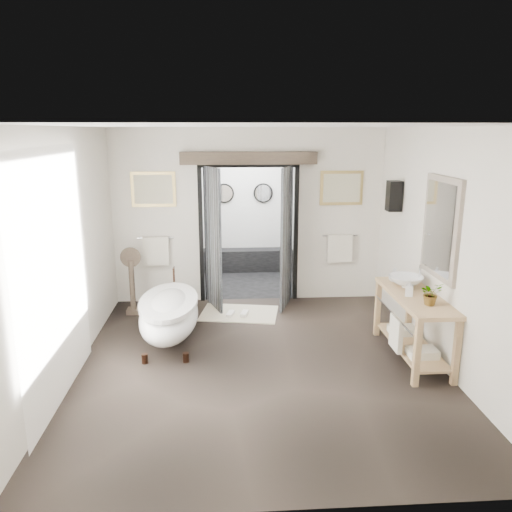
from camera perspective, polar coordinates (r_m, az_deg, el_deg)
name	(u,v)px	position (r m, az deg, el deg)	size (l,w,h in m)	color
ground_plane	(259,364)	(6.42, 0.36, -12.23)	(5.00, 5.00, 0.00)	#43372F
room_shell	(257,220)	(5.70, 0.12, 4.13)	(4.52, 5.02, 2.91)	silver
shower_room	(245,231)	(9.93, -1.27, 2.86)	(2.22, 2.01, 2.51)	black
back_wall_dressing	(249,212)	(8.16, -0.78, 5.09)	(3.82, 0.79, 2.52)	black
clawfoot_tub	(169,314)	(6.95, -9.89, -6.55)	(0.78, 1.75, 0.86)	#311B12
vanity	(412,321)	(6.68, 17.39, -7.07)	(0.57, 1.60, 0.85)	tan
pedestal_mirror	(132,285)	(8.16, -13.97, -3.27)	(0.32, 0.21, 1.09)	brown
rug	(239,313)	(8.04, -1.93, -6.55)	(1.20, 0.80, 0.01)	beige
slippers	(237,313)	(7.95, -2.14, -6.58)	(0.37, 0.25, 0.05)	white
basin	(406,282)	(6.83, 16.74, -2.82)	(0.45, 0.45, 0.16)	white
plant	(431,294)	(6.23, 19.36, -4.07)	(0.25, 0.22, 0.28)	gray
soap_bottle_a	(409,288)	(6.48, 17.13, -3.51)	(0.09, 0.10, 0.21)	gray
soap_bottle_b	(394,275)	(7.04, 15.51, -2.09)	(0.14, 0.14, 0.19)	gray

